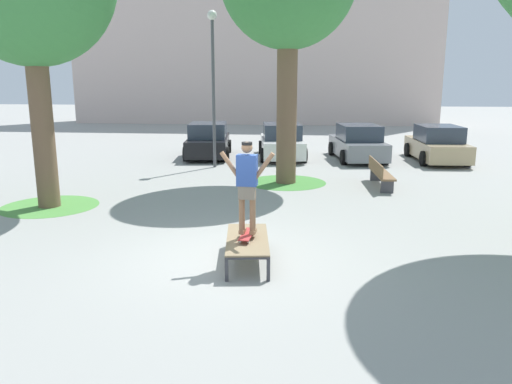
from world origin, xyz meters
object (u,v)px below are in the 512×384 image
object	(u,v)px
car_white	(282,142)
light_post	(213,66)
skate_box	(247,240)
car_tan	(437,145)
skateboard	(247,235)
park_bench	(380,173)
car_grey	(358,144)
skater	(247,181)
car_black	(208,141)

from	to	relation	value
car_white	light_post	bearing A→B (deg)	-132.50
skate_box	car_tan	xyz separation A→B (m)	(6.39, 12.68, 0.28)
skateboard	park_bench	bearing A→B (deg)	65.19
skate_box	car_tan	bearing A→B (deg)	63.25
car_grey	skate_box	bearing A→B (deg)	-103.82
car_tan	park_bench	size ratio (longest dim) A/B	1.77
skater	light_post	bearing A→B (deg)	104.00
skate_box	car_white	world-z (taller)	car_white
skate_box	light_post	world-z (taller)	light_post
car_tan	light_post	size ratio (longest dim) A/B	0.73
car_white	park_bench	bearing A→B (deg)	-59.03
skater	car_white	world-z (taller)	skater
car_white	car_grey	world-z (taller)	same
car_grey	car_tan	bearing A→B (deg)	-1.92
skateboard	park_bench	distance (m)	7.96
skate_box	car_white	size ratio (longest dim) A/B	0.45
car_black	car_white	bearing A→B (deg)	0.05
skateboard	car_grey	bearing A→B (deg)	76.22
car_black	car_grey	distance (m)	6.50
car_grey	park_bench	distance (m)	5.59
car_tan	car_black	bearing A→B (deg)	178.39
car_grey	skateboard	bearing A→B (deg)	-103.78
skateboard	light_post	world-z (taller)	light_post
car_black	car_tan	world-z (taller)	same
skate_box	light_post	bearing A→B (deg)	104.02
skateboard	car_white	xyz separation A→B (m)	(-0.11, 12.98, 0.15)
skate_box	car_black	size ratio (longest dim) A/B	0.45
skate_box	car_tan	size ratio (longest dim) A/B	0.46
car_white	car_tan	bearing A→B (deg)	-2.44
skater	car_grey	xyz separation A→B (m)	(3.14, 12.81, -0.84)
car_grey	car_tan	size ratio (longest dim) A/B	1.03
skater	car_grey	size ratio (longest dim) A/B	0.38
skateboard	park_bench	world-z (taller)	park_bench
car_white	light_post	world-z (taller)	light_post
car_grey	car_black	bearing A→B (deg)	178.55
skater	light_post	distance (m)	10.85
skater	car_black	xyz separation A→B (m)	(-3.36, 12.97, -0.84)
car_black	car_tan	xyz separation A→B (m)	(9.74, -0.27, 0.00)
car_white	park_bench	distance (m)	6.71
car_tan	car_white	bearing A→B (deg)	177.56
car_black	skateboard	bearing A→B (deg)	-75.49
skate_box	light_post	size ratio (longest dim) A/B	0.34
car_white	park_bench	size ratio (longest dim) A/B	1.81
park_bench	light_post	bearing A→B (deg)	152.57
car_tan	skater	bearing A→B (deg)	-116.70
light_post	skate_box	bearing A→B (deg)	-75.98
car_white	skateboard	bearing A→B (deg)	-89.52
skateboard	car_tan	distance (m)	14.22
skateboard	car_black	xyz separation A→B (m)	(-3.36, 12.97, 0.15)
skater	car_white	distance (m)	13.00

